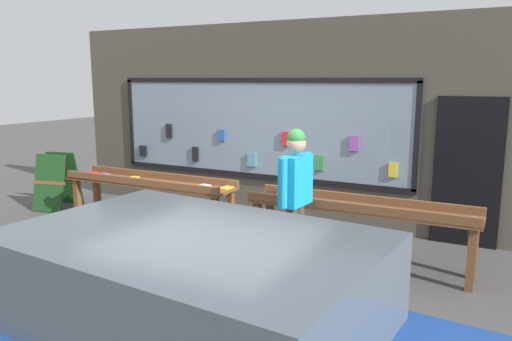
% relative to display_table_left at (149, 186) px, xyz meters
% --- Properties ---
extents(ground_plane, '(40.00, 40.00, 0.00)m').
position_rel_display_table_left_xyz_m(ground_plane, '(1.66, -0.80, -0.70)').
color(ground_plane, '#474444').
extents(shopfront_facade, '(8.56, 0.29, 3.25)m').
position_rel_display_table_left_xyz_m(shopfront_facade, '(1.67, 1.59, 0.91)').
color(shopfront_facade, '#4C473D').
rests_on(shopfront_facade, ground_plane).
extents(display_table_left, '(2.86, 0.63, 0.86)m').
position_rel_display_table_left_xyz_m(display_table_left, '(0.00, 0.00, 0.00)').
color(display_table_left, brown).
rests_on(display_table_left, ground_plane).
extents(display_table_right, '(2.86, 0.59, 0.86)m').
position_rel_display_table_left_xyz_m(display_table_right, '(3.33, -0.00, -0.00)').
color(display_table_right, brown).
rests_on(display_table_right, ground_plane).
extents(person_browsing, '(0.26, 0.69, 1.76)m').
position_rel_display_table_left_xyz_m(person_browsing, '(2.71, -0.58, 0.35)').
color(person_browsing, '#4C382D').
rests_on(person_browsing, ground_plane).
extents(small_dog, '(0.40, 0.56, 0.43)m').
position_rel_display_table_left_xyz_m(small_dog, '(3.17, -0.88, -0.41)').
color(small_dog, black).
rests_on(small_dog, ground_plane).
extents(sandwich_board_sign, '(0.74, 0.85, 1.00)m').
position_rel_display_table_left_xyz_m(sandwich_board_sign, '(-2.35, 0.26, -0.19)').
color(sandwich_board_sign, '#193F19').
rests_on(sandwich_board_sign, ground_plane).
extents(parked_car, '(4.15, 2.15, 1.41)m').
position_rel_display_table_left_xyz_m(parked_car, '(3.29, -3.54, 0.04)').
color(parked_car, navy).
rests_on(parked_car, ground_plane).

